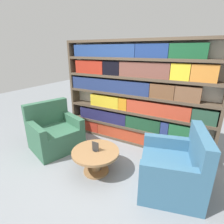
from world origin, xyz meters
The scene contains 6 objects.
ground_plane centered at (0.00, 0.00, 0.00)m, with size 14.00×14.00×0.00m, color gray.
bookshelf centered at (-0.02, 1.34, 1.03)m, with size 3.07×0.30×2.08m.
armchair_left centered at (-1.28, 0.35, 0.31)m, with size 1.04×1.09×0.91m.
armchair_right centered at (1.02, 0.35, 0.31)m, with size 1.00×1.05×0.91m.
coffee_table centered at (-0.13, 0.11, 0.28)m, with size 0.75×0.75×0.39m.
table_sign centered at (-0.13, 0.11, 0.45)m, with size 0.12×0.06×0.15m.
Camera 1 is at (1.26, -1.84, 1.89)m, focal length 28.00 mm.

